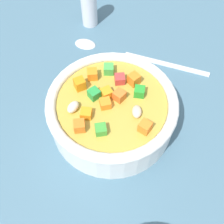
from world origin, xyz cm
name	(u,v)px	position (x,y,z in cm)	size (l,w,h in cm)	color
ground_plane	(112,126)	(0.00, 0.00, -1.00)	(140.00, 140.00, 2.00)	#42667A
soup_bowl_main	(112,111)	(-0.01, 0.01, 3.08)	(17.03, 17.03, 6.51)	white
spoon	(130,53)	(9.47, 9.42, 0.45)	(15.56, 18.92, 0.95)	silver
pepper_shaker	(89,2)	(7.96, 19.89, 4.45)	(2.72, 2.72, 8.93)	silver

